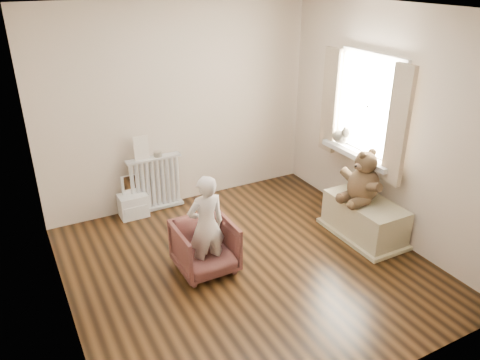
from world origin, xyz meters
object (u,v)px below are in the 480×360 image
radiator (155,182)px  armchair (205,247)px  toy_vanity (132,197)px  child (206,225)px  teddy_bear (364,184)px  plush_cat (341,136)px  toy_bench (364,220)px

radiator → armchair: bearing=-89.5°
toy_vanity → child: size_ratio=0.51×
child → teddy_bear: bearing=175.0°
plush_cat → toy_vanity: bearing=138.0°
armchair → radiator: bearing=90.3°
toy_bench → teddy_bear: bearing=134.5°
child → teddy_bear: size_ratio=1.76×
toy_vanity → toy_bench: size_ratio=0.57×
toy_vanity → plush_cat: 2.72m
toy_bench → teddy_bear: teddy_bear is taller
radiator → armchair: (0.01, -1.52, -0.12)m
toy_bench → radiator: bearing=137.7°
toy_bench → toy_vanity: bearing=142.5°
teddy_bear → plush_cat: (0.18, 0.68, 0.33)m
radiator → child: (0.01, -1.57, 0.17)m
child → radiator: bearing=-89.7°
plush_cat → teddy_bear: bearing=-123.9°
radiator → toy_bench: 2.64m
toy_vanity → teddy_bear: (2.23, -1.70, 0.40)m
toy_vanity → teddy_bear: teddy_bear is taller
radiator → toy_vanity: size_ratio=1.35×
armchair → child: bearing=-90.2°
child → toy_bench: (1.94, -0.20, -0.36)m
radiator → teddy_bear: bearing=-42.2°
armchair → child: size_ratio=0.56×
radiator → armchair: radiator is taller
toy_bench → plush_cat: plush_cat is taller
toy_vanity → child: bearing=-77.7°
teddy_bear → plush_cat: plush_cat is taller
toy_vanity → armchair: bearing=-77.3°
toy_vanity → radiator: bearing=5.3°
radiator → toy_vanity: 0.34m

